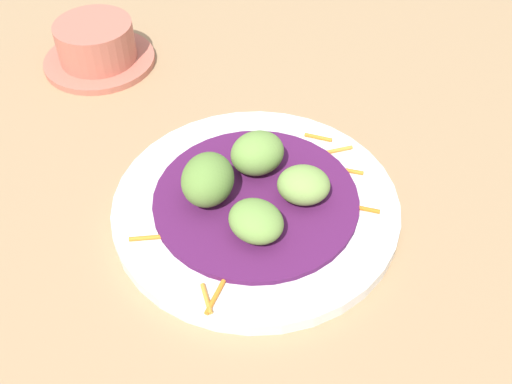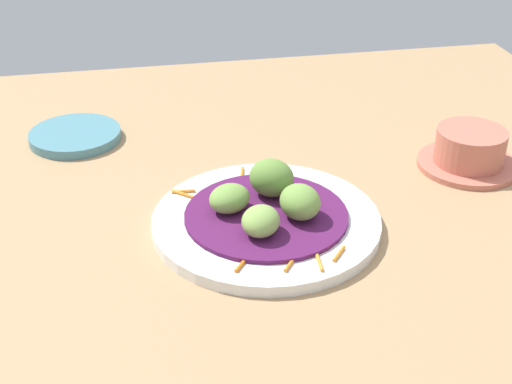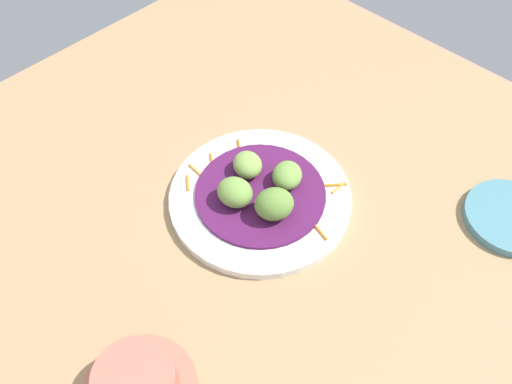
% 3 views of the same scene
% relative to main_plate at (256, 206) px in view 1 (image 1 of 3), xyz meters
% --- Properties ---
extents(table_surface, '(1.10, 1.10, 0.02)m').
position_rel_main_plate_xyz_m(table_surface, '(0.02, -0.04, -0.02)').
color(table_surface, tan).
rests_on(table_surface, ground).
extents(main_plate, '(0.27, 0.27, 0.01)m').
position_rel_main_plate_xyz_m(main_plate, '(0.00, 0.00, 0.00)').
color(main_plate, white).
rests_on(main_plate, table_surface).
extents(cabbage_bed, '(0.19, 0.19, 0.01)m').
position_rel_main_plate_xyz_m(cabbage_bed, '(-0.00, -0.00, 0.01)').
color(cabbage_bed, '#51194C').
rests_on(cabbage_bed, main_plate).
extents(carrot_garnish, '(0.24, 0.18, 0.00)m').
position_rel_main_plate_xyz_m(carrot_garnish, '(-0.01, 0.02, 0.01)').
color(carrot_garnish, orange).
rests_on(carrot_garnish, main_plate).
extents(guac_scoop_left, '(0.06, 0.06, 0.04)m').
position_rel_main_plate_xyz_m(guac_scoop_left, '(-0.01, -0.04, 0.03)').
color(guac_scoop_left, '#759E47').
rests_on(guac_scoop_left, cabbage_bed).
extents(guac_scoop_center, '(0.07, 0.07, 0.05)m').
position_rel_main_plate_xyz_m(guac_scoop_center, '(0.04, -0.01, 0.04)').
color(guac_scoop_center, olive).
rests_on(guac_scoop_center, cabbage_bed).
extents(guac_scoop_right, '(0.06, 0.07, 0.03)m').
position_rel_main_plate_xyz_m(guac_scoop_right, '(0.01, 0.04, 0.03)').
color(guac_scoop_right, '#759E47').
rests_on(guac_scoop_right, cabbage_bed).
extents(guac_scoop_back, '(0.06, 0.06, 0.03)m').
position_rel_main_plate_xyz_m(guac_scoop_back, '(-0.04, 0.01, 0.03)').
color(guac_scoop_back, '#84A851').
rests_on(guac_scoop_back, cabbage_bed).
extents(terracotta_bowl, '(0.14, 0.14, 0.05)m').
position_rel_main_plate_xyz_m(terracotta_bowl, '(0.10, -0.30, 0.02)').
color(terracotta_bowl, '#C66B56').
rests_on(terracotta_bowl, table_surface).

